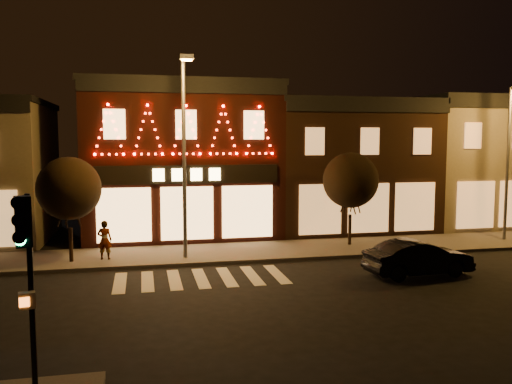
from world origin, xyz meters
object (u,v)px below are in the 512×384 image
object	(u,v)px
streetlamp_mid	(184,143)
dark_sedan	(418,258)
pedestrian	(105,240)
traffic_signal_near	(27,260)

from	to	relation	value
streetlamp_mid	dark_sedan	xyz separation A→B (m)	(8.67, -4.20, -4.45)
pedestrian	dark_sedan	bearing A→B (deg)	169.43
dark_sedan	pedestrian	distance (m)	13.01
streetlamp_mid	dark_sedan	world-z (taller)	streetlamp_mid
traffic_signal_near	pedestrian	world-z (taller)	traffic_signal_near
streetlamp_mid	dark_sedan	size ratio (longest dim) A/B	2.02
streetlamp_mid	pedestrian	bearing A→B (deg)	170.38
pedestrian	traffic_signal_near	bearing A→B (deg)	99.01
streetlamp_mid	dark_sedan	bearing A→B (deg)	-25.11
traffic_signal_near	streetlamp_mid	world-z (taller)	streetlamp_mid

